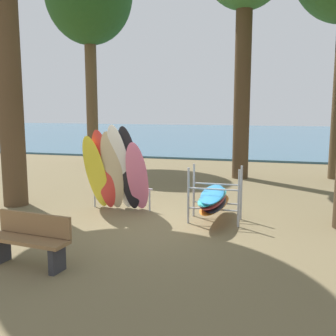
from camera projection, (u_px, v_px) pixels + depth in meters
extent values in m
plane|color=brown|center=(153.00, 225.00, 8.78)|extent=(80.00, 80.00, 0.00)
cube|color=#38607A|center=(248.00, 135.00, 36.38)|extent=(80.00, 36.00, 0.10)
cylinder|color=#4C3823|center=(9.00, 73.00, 10.06)|extent=(0.62, 0.62, 6.81)
cylinder|color=brown|center=(92.00, 94.00, 18.06)|extent=(0.51, 0.51, 6.26)
cylinder|color=#4C3823|center=(242.00, 85.00, 14.11)|extent=(0.57, 0.57, 6.64)
ellipsoid|color=yellow|center=(96.00, 173.00, 9.82)|extent=(0.53, 0.90, 1.91)
ellipsoid|color=red|center=(104.00, 170.00, 9.77)|extent=(0.53, 0.77, 2.04)
ellipsoid|color=#C6B289|center=(112.00, 171.00, 9.73)|extent=(0.57, 0.81, 2.01)
ellipsoid|color=white|center=(120.00, 168.00, 9.67)|extent=(0.55, 0.98, 2.18)
ellipsoid|color=black|center=(129.00, 169.00, 9.63)|extent=(0.52, 0.79, 2.13)
ellipsoid|color=pink|center=(137.00, 177.00, 9.61)|extent=(0.58, 0.88, 1.78)
cylinder|color=#9EA0A5|center=(95.00, 196.00, 10.32)|extent=(0.04, 0.04, 0.55)
cylinder|color=#9EA0A5|center=(150.00, 200.00, 9.91)|extent=(0.04, 0.04, 0.55)
cylinder|color=#9EA0A5|center=(121.00, 188.00, 10.07)|extent=(1.66, 0.07, 0.04)
cylinder|color=#9EA0A5|center=(188.00, 196.00, 8.82)|extent=(0.05, 0.05, 1.25)
cylinder|color=#9EA0A5|center=(239.00, 199.00, 8.53)|extent=(0.05, 0.05, 1.25)
cylinder|color=#9EA0A5|center=(194.00, 190.00, 9.39)|extent=(0.05, 0.05, 1.25)
cylinder|color=#9EA0A5|center=(241.00, 193.00, 9.10)|extent=(0.05, 0.05, 1.25)
cylinder|color=#9EA0A5|center=(213.00, 209.00, 8.72)|extent=(1.10, 0.04, 0.04)
cylinder|color=#9EA0A5|center=(213.00, 189.00, 8.65)|extent=(1.10, 0.04, 0.04)
cylinder|color=#9EA0A5|center=(217.00, 203.00, 9.29)|extent=(1.10, 0.04, 0.04)
cylinder|color=#9EA0A5|center=(217.00, 184.00, 9.22)|extent=(1.10, 0.04, 0.04)
ellipsoid|color=orange|center=(215.00, 204.00, 8.99)|extent=(0.62, 2.13, 0.06)
ellipsoid|color=black|center=(215.00, 201.00, 8.99)|extent=(0.65, 2.13, 0.06)
ellipsoid|color=red|center=(213.00, 199.00, 8.99)|extent=(0.50, 2.10, 0.06)
ellipsoid|color=#38B2AD|center=(213.00, 196.00, 8.98)|extent=(0.59, 2.12, 0.06)
ellipsoid|color=#2D8ED1|center=(213.00, 193.00, 8.97)|extent=(0.62, 2.12, 0.06)
cube|color=#2D2D33|center=(2.00, 250.00, 6.65)|extent=(0.14, 0.33, 0.42)
cube|color=#2D2D33|center=(57.00, 259.00, 6.23)|extent=(0.14, 0.33, 0.42)
cube|color=olive|center=(28.00, 240.00, 6.40)|extent=(1.44, 0.57, 0.06)
cube|color=olive|center=(35.00, 224.00, 6.53)|extent=(1.40, 0.23, 0.36)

